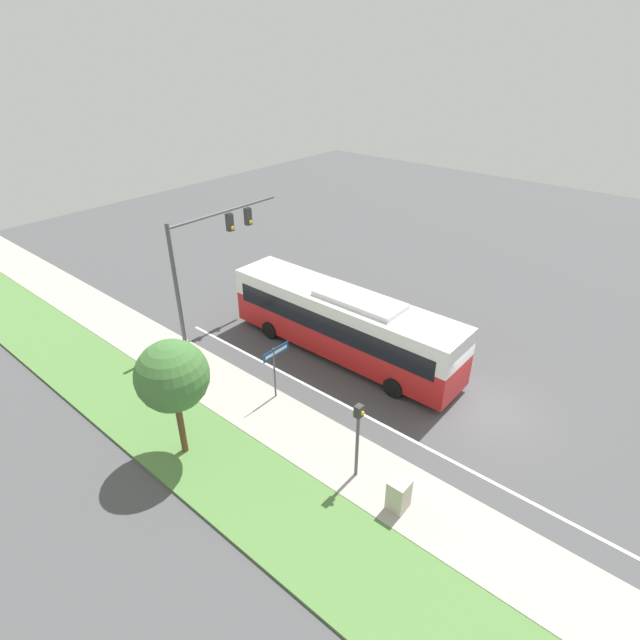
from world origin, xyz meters
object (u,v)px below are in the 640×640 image
(bus, at_px, (343,321))
(street_sign, at_px, (275,362))
(utility_cabinet, at_px, (399,494))
(signal_gantry, at_px, (208,248))
(pedestrian_signal, at_px, (358,430))

(bus, height_order, street_sign, bus)
(street_sign, xyz_separation_m, utility_cabinet, (-1.67, -7.25, -1.16))
(street_sign, height_order, utility_cabinet, street_sign)
(signal_gantry, relative_size, street_sign, 2.67)
(pedestrian_signal, bearing_deg, street_sign, 75.01)
(pedestrian_signal, distance_m, street_sign, 5.55)
(signal_gantry, xyz_separation_m, street_sign, (-2.15, -6.65, -2.79))
(signal_gantry, height_order, pedestrian_signal, signal_gantry)
(pedestrian_signal, distance_m, utility_cabinet, 2.44)
(street_sign, bearing_deg, pedestrian_signal, -104.99)
(bus, distance_m, street_sign, 4.57)
(pedestrian_signal, relative_size, street_sign, 1.25)
(pedestrian_signal, height_order, utility_cabinet, pedestrian_signal)
(signal_gantry, distance_m, street_sign, 7.52)
(signal_gantry, xyz_separation_m, pedestrian_signal, (-3.58, -12.00, -2.46))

